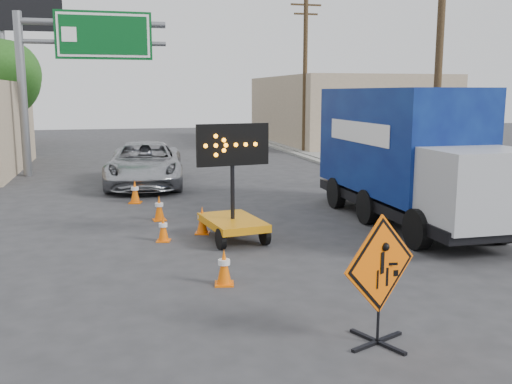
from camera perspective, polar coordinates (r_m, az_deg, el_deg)
name	(u,v)px	position (r m, az deg, el deg)	size (l,w,h in m)	color
ground	(317,324)	(9.04, 6.09, -13.02)	(100.00, 100.00, 0.00)	#2D2D30
curb_right	(354,173)	(25.19, 9.73, 1.89)	(0.40, 60.00, 0.12)	gray
sidewalk_right	(401,171)	(26.19, 14.34, 2.06)	(4.00, 60.00, 0.15)	gray
building_right_far	(344,110)	(41.04, 8.80, 8.11)	(10.00, 14.00, 4.60)	tan
highway_gantry	(72,55)	(25.84, -17.92, 12.90)	(6.18, 0.38, 6.90)	slate
billboard	(2,19)	(34.32, -24.06, 15.51)	(6.10, 0.54, 9.85)	slate
utility_pole_near	(439,58)	(20.92, 17.83, 12.66)	(1.80, 0.26, 9.00)	#43331D
utility_pole_far	(305,72)	(33.64, 4.93, 11.88)	(1.80, 0.26, 9.00)	#43331D
tree_left_near	(0,79)	(30.23, -24.21, 10.30)	(3.71, 3.71, 6.03)	#43331D
tree_left_far	(6,74)	(38.30, -23.69, 10.72)	(4.10, 4.10, 6.66)	#43331D
construction_sign	(380,277)	(8.20, 12.28, -8.27)	(1.31, 0.95, 1.88)	black
arrow_board	(233,215)	(13.67, -2.35, -2.27)	(1.77, 2.12, 2.81)	orange
pickup_truck	(145,164)	(22.13, -11.03, 2.76)	(2.74, 5.95, 1.65)	#A3A6AB
box_truck	(406,163)	(15.96, 14.82, 2.86)	(2.48, 7.65, 3.63)	black
cone_a	(224,267)	(10.62, -3.21, -7.48)	(0.40, 0.40, 0.68)	#F46005
cone_b	(163,228)	(13.82, -9.26, -3.61)	(0.39, 0.39, 0.63)	#F46005
cone_c	(202,220)	(14.42, -5.40, -2.81)	(0.44, 0.44, 0.70)	#F46005
cone_d	(159,208)	(16.06, -9.66, -1.59)	(0.38, 0.38, 0.70)	#F46005
cone_e	(135,192)	(18.73, -12.01, 0.04)	(0.46, 0.46, 0.75)	#F46005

